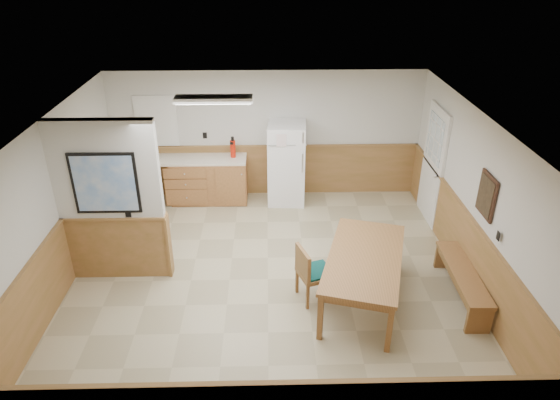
{
  "coord_description": "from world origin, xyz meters",
  "views": [
    {
      "loc": [
        0.03,
        -6.22,
        4.58
      ],
      "look_at": [
        0.2,
        0.4,
        1.16
      ],
      "focal_mm": 32.0,
      "sensor_mm": 36.0,
      "label": 1
    }
  ],
  "objects_px": {
    "dining_bench": "(463,277)",
    "fire_extinguisher": "(233,148)",
    "refrigerator": "(287,163)",
    "dining_chair": "(310,270)",
    "soap_bottle": "(150,152)",
    "dining_table": "(364,262)"
  },
  "relations": [
    {
      "from": "dining_bench",
      "to": "fire_extinguisher",
      "type": "distance_m",
      "value": 4.76
    },
    {
      "from": "refrigerator",
      "to": "fire_extinguisher",
      "type": "distance_m",
      "value": 1.07
    },
    {
      "from": "dining_chair",
      "to": "soap_bottle",
      "type": "xyz_separation_m",
      "value": [
        -2.82,
        3.17,
        0.53
      ]
    },
    {
      "from": "refrigerator",
      "to": "soap_bottle",
      "type": "xyz_separation_m",
      "value": [
        -2.61,
        0.07,
        0.23
      ]
    },
    {
      "from": "refrigerator",
      "to": "dining_chair",
      "type": "bearing_deg",
      "value": -82.47
    },
    {
      "from": "dining_chair",
      "to": "fire_extinguisher",
      "type": "distance_m",
      "value": 3.48
    },
    {
      "from": "fire_extinguisher",
      "to": "soap_bottle",
      "type": "height_order",
      "value": "fire_extinguisher"
    },
    {
      "from": "soap_bottle",
      "to": "dining_bench",
      "type": "bearing_deg",
      "value": -32.49
    },
    {
      "from": "dining_table",
      "to": "soap_bottle",
      "type": "distance_m",
      "value": 4.82
    },
    {
      "from": "dining_bench",
      "to": "dining_chair",
      "type": "height_order",
      "value": "dining_chair"
    },
    {
      "from": "dining_table",
      "to": "soap_bottle",
      "type": "xyz_separation_m",
      "value": [
        -3.57,
        3.23,
        0.36
      ]
    },
    {
      "from": "dining_bench",
      "to": "dining_table",
      "type": "bearing_deg",
      "value": -176.62
    },
    {
      "from": "dining_chair",
      "to": "refrigerator",
      "type": "bearing_deg",
      "value": 75.36
    },
    {
      "from": "refrigerator",
      "to": "dining_chair",
      "type": "relative_size",
      "value": 1.87
    },
    {
      "from": "dining_table",
      "to": "dining_chair",
      "type": "distance_m",
      "value": 0.77
    },
    {
      "from": "refrigerator",
      "to": "dining_table",
      "type": "distance_m",
      "value": 3.31
    },
    {
      "from": "fire_extinguisher",
      "to": "soap_bottle",
      "type": "relative_size",
      "value": 1.64
    },
    {
      "from": "dining_bench",
      "to": "fire_extinguisher",
      "type": "relative_size",
      "value": 3.93
    },
    {
      "from": "dining_bench",
      "to": "soap_bottle",
      "type": "distance_m",
      "value": 5.97
    },
    {
      "from": "dining_bench",
      "to": "soap_bottle",
      "type": "height_order",
      "value": "soap_bottle"
    },
    {
      "from": "dining_table",
      "to": "fire_extinguisher",
      "type": "bearing_deg",
      "value": 137.74
    },
    {
      "from": "dining_bench",
      "to": "dining_chair",
      "type": "xyz_separation_m",
      "value": [
        -2.18,
        0.01,
        0.15
      ]
    }
  ]
}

